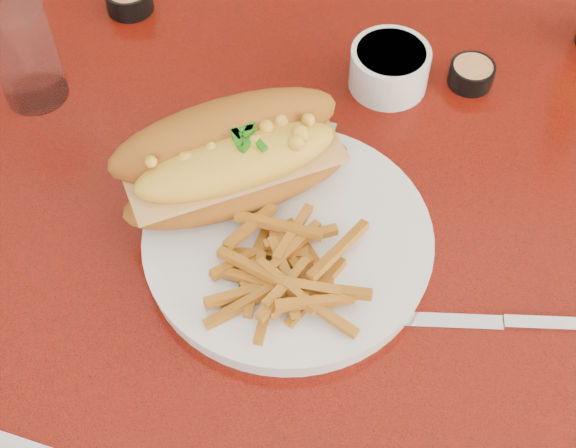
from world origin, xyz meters
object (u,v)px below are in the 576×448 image
(diner_table, at_px, (308,234))
(booth_bench_far, at_px, (415,22))
(sauce_cup_right, at_px, (472,73))
(dinner_plate, at_px, (288,241))
(mac_hoagie, at_px, (233,159))
(water_tumbler, at_px, (24,53))
(fork, at_px, (312,170))
(knife, at_px, (494,322))
(gravy_ramekin, at_px, (389,67))

(diner_table, relative_size, booth_bench_far, 1.03)
(booth_bench_far, xyz_separation_m, sauce_cup_right, (0.15, -0.66, 0.50))
(booth_bench_far, bearing_deg, dinner_plate, -89.07)
(mac_hoagie, relative_size, water_tumbler, 2.04)
(diner_table, bearing_deg, water_tumbler, -177.29)
(booth_bench_far, bearing_deg, water_tumbler, -111.33)
(fork, relative_size, sauce_cup_right, 2.18)
(water_tumbler, distance_m, knife, 0.57)
(booth_bench_far, relative_size, sauce_cup_right, 18.11)
(mac_hoagie, bearing_deg, dinner_plate, -70.35)
(fork, xyz_separation_m, sauce_cup_right, (0.13, 0.20, -0.01))
(diner_table, distance_m, booth_bench_far, 0.87)
(diner_table, height_order, sauce_cup_right, sauce_cup_right)
(booth_bench_far, distance_m, gravy_ramekin, 0.86)
(water_tumbler, bearing_deg, booth_bench_far, 68.67)
(booth_bench_far, relative_size, mac_hoagie, 4.74)
(fork, distance_m, gravy_ramekin, 0.17)
(mac_hoagie, relative_size, sauce_cup_right, 3.82)
(booth_bench_far, bearing_deg, knife, -76.91)
(diner_table, xyz_separation_m, booth_bench_far, (0.00, 0.81, -0.32))
(fork, xyz_separation_m, knife, (0.21, -0.11, -0.02))
(fork, relative_size, gravy_ramekin, 1.31)
(mac_hoagie, distance_m, knife, 0.29)
(gravy_ramekin, bearing_deg, water_tumbler, -160.05)
(fork, bearing_deg, knife, -118.89)
(mac_hoagie, xyz_separation_m, knife, (0.28, -0.06, -0.06))
(fork, distance_m, knife, 0.24)
(gravy_ramekin, bearing_deg, knife, -58.38)
(gravy_ramekin, relative_size, water_tumbler, 0.89)
(gravy_ramekin, xyz_separation_m, sauce_cup_right, (0.09, 0.03, -0.01))
(gravy_ramekin, height_order, water_tumbler, water_tumbler)
(booth_bench_far, bearing_deg, gravy_ramekin, -85.41)
(mac_hoagie, distance_m, sauce_cup_right, 0.32)
(mac_hoagie, bearing_deg, gravy_ramekin, 22.66)
(dinner_plate, xyz_separation_m, sauce_cup_right, (0.13, 0.28, 0.00))
(diner_table, relative_size, dinner_plate, 3.83)
(dinner_plate, xyz_separation_m, knife, (0.21, -0.02, -0.01))
(fork, relative_size, knife, 0.76)
(mac_hoagie, relative_size, gravy_ramekin, 2.29)
(dinner_plate, height_order, sauce_cup_right, sauce_cup_right)
(sauce_cup_right, relative_size, knife, 0.35)
(booth_bench_far, relative_size, water_tumbler, 9.67)
(dinner_plate, relative_size, knife, 1.70)
(mac_hoagie, bearing_deg, fork, -6.59)
(mac_hoagie, xyz_separation_m, water_tumbler, (-0.27, 0.07, -0.00))
(gravy_ramekin, bearing_deg, diner_table, -114.40)
(dinner_plate, bearing_deg, booth_bench_far, 90.93)
(gravy_ramekin, xyz_separation_m, knife, (0.17, -0.27, -0.02))
(booth_bench_far, relative_size, knife, 6.36)
(diner_table, bearing_deg, knife, -34.16)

